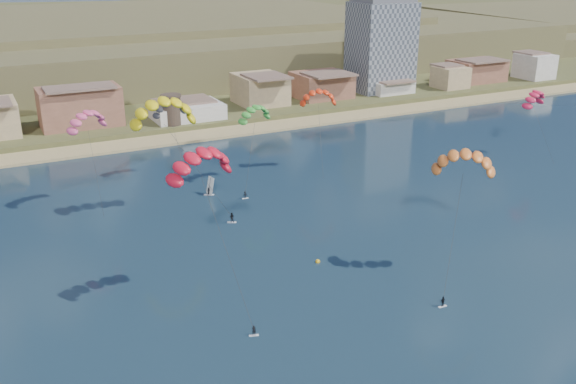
{
  "coord_description": "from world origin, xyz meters",
  "views": [
    {
      "loc": [
        -45.03,
        -56.55,
        47.54
      ],
      "look_at": [
        0.0,
        32.0,
        10.0
      ],
      "focal_mm": 39.54,
      "sensor_mm": 36.0,
      "label": 1
    }
  ],
  "objects_px": {
    "kitesurfer_green": "(255,112)",
    "buoy": "(318,262)",
    "kitesurfer_orange": "(465,158)",
    "watchtower": "(172,109)",
    "kitesurfer_yellow": "(163,107)",
    "apartment_tower": "(381,44)",
    "kitesurfer_red": "(200,158)",
    "windsurfer": "(209,189)"
  },
  "relations": [
    {
      "from": "kitesurfer_green",
      "to": "buoy",
      "type": "distance_m",
      "value": 44.81
    },
    {
      "from": "buoy",
      "to": "kitesurfer_orange",
      "type": "bearing_deg",
      "value": -31.51
    },
    {
      "from": "watchtower",
      "to": "buoy",
      "type": "height_order",
      "value": "watchtower"
    },
    {
      "from": "watchtower",
      "to": "kitesurfer_green",
      "type": "bearing_deg",
      "value": -85.2
    },
    {
      "from": "kitesurfer_orange",
      "to": "kitesurfer_green",
      "type": "xyz_separation_m",
      "value": [
        -11.17,
        52.83,
        -2.89
      ]
    },
    {
      "from": "kitesurfer_green",
      "to": "kitesurfer_yellow",
      "type": "bearing_deg",
      "value": -157.31
    },
    {
      "from": "apartment_tower",
      "to": "kitesurfer_red",
      "type": "distance_m",
      "value": 147.84
    },
    {
      "from": "kitesurfer_orange",
      "to": "windsurfer",
      "type": "xyz_separation_m",
      "value": [
        -23.67,
        48.76,
        -17.29
      ]
    },
    {
      "from": "kitesurfer_orange",
      "to": "watchtower",
      "type": "bearing_deg",
      "value": 98.56
    },
    {
      "from": "kitesurfer_orange",
      "to": "windsurfer",
      "type": "height_order",
      "value": "kitesurfer_orange"
    },
    {
      "from": "kitesurfer_red",
      "to": "kitesurfer_orange",
      "type": "xyz_separation_m",
      "value": [
        38.59,
        -9.55,
        -2.82
      ]
    },
    {
      "from": "kitesurfer_yellow",
      "to": "buoy",
      "type": "height_order",
      "value": "kitesurfer_yellow"
    },
    {
      "from": "kitesurfer_orange",
      "to": "kitesurfer_red",
      "type": "bearing_deg",
      "value": 166.1
    },
    {
      "from": "apartment_tower",
      "to": "watchtower",
      "type": "relative_size",
      "value": 3.72
    },
    {
      "from": "kitesurfer_yellow",
      "to": "buoy",
      "type": "xyz_separation_m",
      "value": [
        15.06,
        -31.93,
        -20.73
      ]
    },
    {
      "from": "apartment_tower",
      "to": "kitesurfer_yellow",
      "type": "height_order",
      "value": "apartment_tower"
    },
    {
      "from": "kitesurfer_yellow",
      "to": "kitesurfer_orange",
      "type": "bearing_deg",
      "value": -52.12
    },
    {
      "from": "kitesurfer_red",
      "to": "buoy",
      "type": "relative_size",
      "value": 32.33
    },
    {
      "from": "apartment_tower",
      "to": "windsurfer",
      "type": "bearing_deg",
      "value": -143.08
    },
    {
      "from": "watchtower",
      "to": "kitesurfer_green",
      "type": "relative_size",
      "value": 0.45
    },
    {
      "from": "apartment_tower",
      "to": "kitesurfer_orange",
      "type": "relative_size",
      "value": 1.42
    },
    {
      "from": "apartment_tower",
      "to": "kitesurfer_yellow",
      "type": "relative_size",
      "value": 1.26
    },
    {
      "from": "buoy",
      "to": "kitesurfer_green",
      "type": "bearing_deg",
      "value": 79.7
    },
    {
      "from": "windsurfer",
      "to": "apartment_tower",
      "type": "bearing_deg",
      "value": 36.92
    },
    {
      "from": "kitesurfer_yellow",
      "to": "kitesurfer_green",
      "type": "bearing_deg",
      "value": 22.69
    },
    {
      "from": "kitesurfer_green",
      "to": "windsurfer",
      "type": "height_order",
      "value": "kitesurfer_green"
    },
    {
      "from": "kitesurfer_orange",
      "to": "buoy",
      "type": "relative_size",
      "value": 28.94
    },
    {
      "from": "kitesurfer_yellow",
      "to": "watchtower",
      "type": "bearing_deg",
      "value": 72.24
    },
    {
      "from": "watchtower",
      "to": "buoy",
      "type": "bearing_deg",
      "value": -92.21
    },
    {
      "from": "kitesurfer_orange",
      "to": "kitesurfer_green",
      "type": "bearing_deg",
      "value": 101.94
    },
    {
      "from": "windsurfer",
      "to": "buoy",
      "type": "height_order",
      "value": "windsurfer"
    },
    {
      "from": "watchtower",
      "to": "kitesurfer_green",
      "type": "xyz_separation_m",
      "value": [
        4.06,
        -48.37,
        9.25
      ]
    },
    {
      "from": "apartment_tower",
      "to": "watchtower",
      "type": "xyz_separation_m",
      "value": [
        -80.0,
        -14.0,
        -11.45
      ]
    },
    {
      "from": "apartment_tower",
      "to": "windsurfer",
      "type": "relative_size",
      "value": 8.35
    },
    {
      "from": "apartment_tower",
      "to": "buoy",
      "type": "xyz_separation_m",
      "value": [
        -83.46,
        -103.74,
        -17.69
      ]
    },
    {
      "from": "watchtower",
      "to": "kitesurfer_yellow",
      "type": "height_order",
      "value": "kitesurfer_yellow"
    },
    {
      "from": "kitesurfer_red",
      "to": "kitesurfer_green",
      "type": "xyz_separation_m",
      "value": [
        27.42,
        43.28,
        -5.71
      ]
    },
    {
      "from": "buoy",
      "to": "kitesurfer_yellow",
      "type": "bearing_deg",
      "value": 115.25
    },
    {
      "from": "kitesurfer_green",
      "to": "buoy",
      "type": "bearing_deg",
      "value": -100.3
    },
    {
      "from": "kitesurfer_orange",
      "to": "buoy",
      "type": "height_order",
      "value": "kitesurfer_orange"
    },
    {
      "from": "watchtower",
      "to": "kitesurfer_red",
      "type": "distance_m",
      "value": 95.75
    },
    {
      "from": "kitesurfer_red",
      "to": "windsurfer",
      "type": "bearing_deg",
      "value": 69.16
    }
  ]
}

